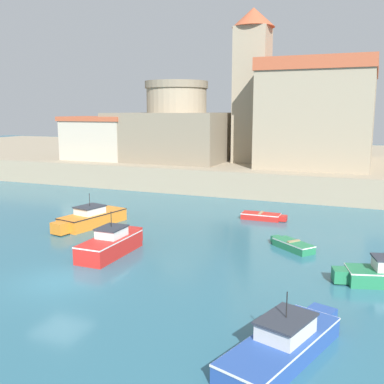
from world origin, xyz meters
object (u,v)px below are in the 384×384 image
at_px(dinghy_red_0, 262,216).
at_px(fortress, 177,131).
at_px(motorboat_orange_2, 91,218).
at_px(motorboat_red_7, 112,243).
at_px(motorboat_blue_5, 284,342).
at_px(harbor_shed_mid_row, 101,138).
at_px(church, 314,111).
at_px(dinghy_green_4, 292,245).

xyz_separation_m(dinghy_red_0, fortress, (-14.13, 15.90, 5.48)).
height_order(motorboat_orange_2, motorboat_red_7, motorboat_red_7).
xyz_separation_m(motorboat_blue_5, motorboat_red_7, (-11.19, 7.18, 0.12)).
xyz_separation_m(motorboat_orange_2, harbor_shed_mid_row, (-11.27, 18.65, 4.40)).
bearing_deg(church, motorboat_red_7, -103.81).
xyz_separation_m(motorboat_red_7, fortress, (-8.07, 27.24, 5.12)).
bearing_deg(dinghy_red_0, motorboat_orange_2, -149.32).
xyz_separation_m(motorboat_blue_5, church, (-3.96, 36.62, 7.57)).
xyz_separation_m(dinghy_green_4, motorboat_blue_5, (1.78, -11.96, 0.23)).
relative_size(dinghy_green_4, motorboat_red_7, 0.55).
bearing_deg(motorboat_orange_2, fortress, 98.32).
relative_size(dinghy_red_0, church, 0.19).
bearing_deg(fortress, motorboat_orange_2, -81.68).
bearing_deg(motorboat_blue_5, dinghy_red_0, 105.48).
xyz_separation_m(dinghy_green_4, fortress, (-17.48, 22.46, 5.47)).
height_order(motorboat_orange_2, church, church).
bearing_deg(motorboat_red_7, motorboat_blue_5, -32.68).
relative_size(motorboat_orange_2, fortress, 0.47).
bearing_deg(harbor_shed_mid_row, motorboat_orange_2, -58.86).
distance_m(motorboat_red_7, fortress, 28.87).
bearing_deg(church, motorboat_blue_5, -83.83).
xyz_separation_m(dinghy_red_0, motorboat_blue_5, (5.13, -18.51, 0.23)).
distance_m(motorboat_blue_5, motorboat_red_7, 13.30).
height_order(dinghy_red_0, fortress, fortress).
distance_m(motorboat_orange_2, fortress, 23.17).
bearing_deg(motorboat_orange_2, church, 63.88).
height_order(motorboat_orange_2, dinghy_green_4, motorboat_orange_2).
height_order(motorboat_red_7, harbor_shed_mid_row, harbor_shed_mid_row).
xyz_separation_m(motorboat_red_7, harbor_shed_mid_row, (-16.07, 23.54, 4.34)).
height_order(motorboat_blue_5, motorboat_red_7, motorboat_red_7).
height_order(dinghy_green_4, fortress, fortress).
distance_m(motorboat_orange_2, dinghy_green_4, 14.22).
bearing_deg(harbor_shed_mid_row, dinghy_green_4, -36.36).
height_order(dinghy_red_0, dinghy_green_4, dinghy_green_4).
height_order(fortress, harbor_shed_mid_row, fortress).
bearing_deg(dinghy_red_0, motorboat_blue_5, -74.52).
relative_size(motorboat_orange_2, motorboat_red_7, 1.15).
bearing_deg(motorboat_orange_2, dinghy_red_0, 30.68).
relative_size(dinghy_red_0, dinghy_green_4, 1.16).
bearing_deg(harbor_shed_mid_row, motorboat_red_7, -55.68).
height_order(dinghy_green_4, motorboat_red_7, motorboat_red_7).
height_order(dinghy_green_4, church, church).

